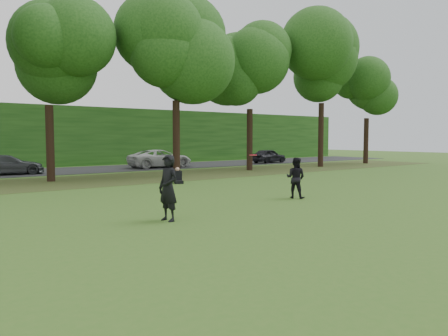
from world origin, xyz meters
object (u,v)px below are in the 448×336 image
seated_person (178,177)px  player_right (296,178)px  frisbee (253,155)px  player_left (168,188)px

seated_person → player_right: bearing=-65.5°
frisbee → player_right: bearing=0.3°
seated_person → frisbee: bearing=-82.2°
frisbee → seated_person: (1.59, 7.68, -1.44)m
frisbee → seated_person: 7.97m
seated_person → player_left: bearing=-103.8°
player_left → frisbee: size_ratio=5.48×
player_right → frisbee: 2.45m
player_right → frisbee: (-2.25, -0.01, 0.95)m
player_left → seated_person: (5.71, 8.68, -0.64)m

